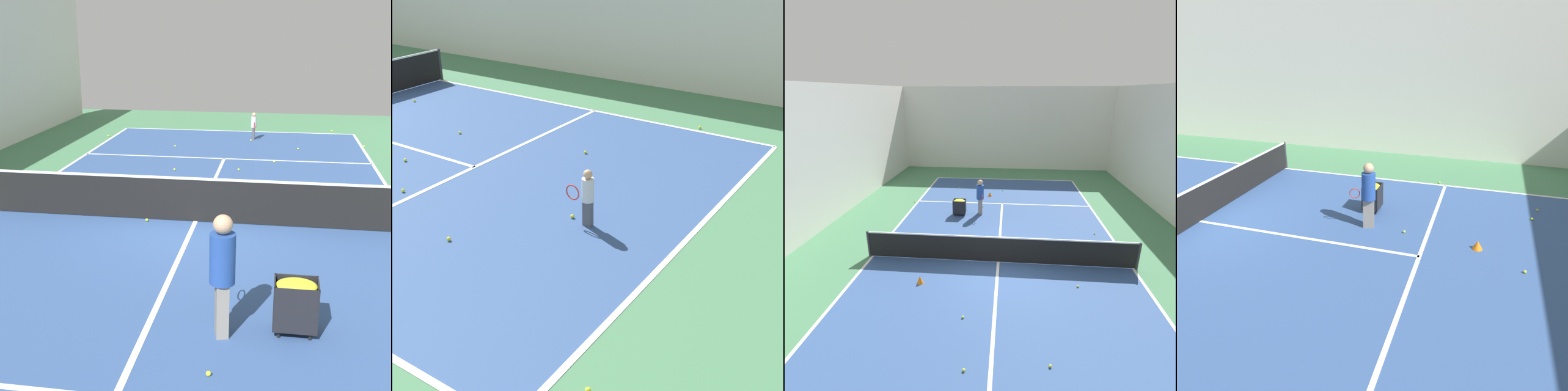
# 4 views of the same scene
# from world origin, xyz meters

# --- Properties ---
(line_baseline_near) EXTENTS (9.60, 0.10, 0.00)m
(line_baseline_near) POSITION_xyz_m (0.00, -11.32, 0.01)
(line_baseline_near) COLOR white
(line_baseline_near) RESTS_ON ground
(line_sideline_right) EXTENTS (0.10, 22.65, 0.00)m
(line_sideline_right) POSITION_xyz_m (4.80, 0.00, 0.01)
(line_sideline_right) COLOR white
(line_sideline_right) RESTS_ON ground
(line_service_near) EXTENTS (9.60, 0.10, 0.00)m
(line_service_near) POSITION_xyz_m (0.00, -6.23, 0.01)
(line_service_near) COLOR white
(line_service_near) RESTS_ON ground
(player_near_baseline) EXTENTS (0.22, 0.54, 1.05)m
(player_near_baseline) POSITION_xyz_m (-0.79, -9.66, 0.60)
(player_near_baseline) COLOR #4C4C56
(player_near_baseline) RESTS_ON ground
(tennis_ball_1) EXTENTS (0.07, 0.07, 0.07)m
(tennis_ball_1) POSITION_xyz_m (-0.72, -9.30, 0.04)
(tennis_ball_1) COLOR yellow
(tennis_ball_1) RESTS_ON ground
(tennis_ball_2) EXTENTS (0.07, 0.07, 0.07)m
(tennis_ball_2) POSITION_xyz_m (2.61, -1.29, 0.04)
(tennis_ball_2) COLOR yellow
(tennis_ball_2) RESTS_ON ground
(tennis_ball_3) EXTENTS (0.07, 0.07, 0.07)m
(tennis_ball_3) POSITION_xyz_m (-0.60, -4.72, 0.04)
(tennis_ball_3) COLOR yellow
(tennis_ball_3) RESTS_ON ground
(tennis_ball_5) EXTENTS (0.07, 0.07, 0.07)m
(tennis_ball_5) POSITION_xyz_m (-2.48, -8.04, 0.04)
(tennis_ball_5) COLOR yellow
(tennis_ball_5) RESTS_ON ground
(tennis_ball_9) EXTENTS (0.07, 0.07, 0.07)m
(tennis_ball_9) POSITION_xyz_m (1.97, -7.80, 0.04)
(tennis_ball_9) COLOR yellow
(tennis_ball_9) RESTS_ON ground
(tennis_ball_12) EXTENTS (0.07, 0.07, 0.07)m
(tennis_ball_12) POSITION_xyz_m (5.01, -9.32, 0.04)
(tennis_ball_12) COLOR yellow
(tennis_ball_12) RESTS_ON ground
(tennis_ball_14) EXTENTS (0.07, 0.07, 0.07)m
(tennis_ball_14) POSITION_xyz_m (-1.67, -5.92, 0.04)
(tennis_ball_14) COLOR yellow
(tennis_ball_14) RESTS_ON ground
(tennis_ball_16) EXTENTS (0.07, 0.07, 0.07)m
(tennis_ball_16) POSITION_xyz_m (1.35, -4.43, 0.04)
(tennis_ball_16) COLOR yellow
(tennis_ball_16) RESTS_ON ground
(tennis_ball_17) EXTENTS (0.07, 0.07, 0.07)m
(tennis_ball_17) POSITION_xyz_m (-3.96, -11.76, 0.04)
(tennis_ball_17) COLOR yellow
(tennis_ball_17) RESTS_ON ground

